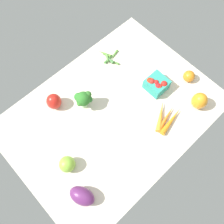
# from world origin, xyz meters

# --- Properties ---
(tablecloth) EXTENTS (1.04, 0.76, 0.02)m
(tablecloth) POSITION_xyz_m (0.00, 0.00, 0.01)
(tablecloth) COLOR beige
(tablecloth) RESTS_ON ground
(okra_pile) EXTENTS (0.11, 0.15, 0.02)m
(okra_pile) POSITION_xyz_m (-0.22, -0.26, 0.03)
(okra_pile) COLOR #52853C
(okra_pile) RESTS_ON tablecloth
(heirloom_tomato_orange) EXTENTS (0.06, 0.06, 0.06)m
(heirloom_tomato_orange) POSITION_xyz_m (-0.43, 0.13, 0.05)
(heirloom_tomato_orange) COLOR orange
(heirloom_tomato_orange) RESTS_ON tablecloth
(bell_pepper_red) EXTENTS (0.10, 0.10, 0.09)m
(bell_pepper_red) POSITION_xyz_m (0.18, -0.23, 0.06)
(bell_pepper_red) COLOR red
(bell_pepper_red) RESTS_ON tablecloth
(eggplant) EXTENTS (0.11, 0.13, 0.07)m
(eggplant) POSITION_xyz_m (0.37, 0.20, 0.06)
(eggplant) COLOR #612761
(eggplant) RESTS_ON tablecloth
(berry_basket) EXTENTS (0.10, 0.10, 0.08)m
(berry_basket) POSITION_xyz_m (-0.27, 0.05, 0.06)
(berry_basket) COLOR teal
(berry_basket) RESTS_ON tablecloth
(carrot_bunch) EXTENTS (0.18, 0.14, 0.03)m
(carrot_bunch) POSITION_xyz_m (-0.17, 0.21, 0.03)
(carrot_bunch) COLOR orange
(carrot_bunch) RESTS_ON tablecloth
(heirloom_tomato_green) EXTENTS (0.07, 0.07, 0.07)m
(heirloom_tomato_green) POSITION_xyz_m (0.33, 0.05, 0.06)
(heirloom_tomato_green) COLOR #84BB39
(heirloom_tomato_green) RESTS_ON tablecloth
(bell_pepper_orange) EXTENTS (0.08, 0.08, 0.10)m
(bell_pepper_orange) POSITION_xyz_m (-0.35, 0.26, 0.07)
(bell_pepper_orange) COLOR orange
(bell_pepper_orange) RESTS_ON tablecloth
(broccoli_head) EXTENTS (0.09, 0.08, 0.11)m
(broccoli_head) POSITION_xyz_m (0.07, -0.13, 0.09)
(broccoli_head) COLOR #94BA87
(broccoli_head) RESTS_ON tablecloth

